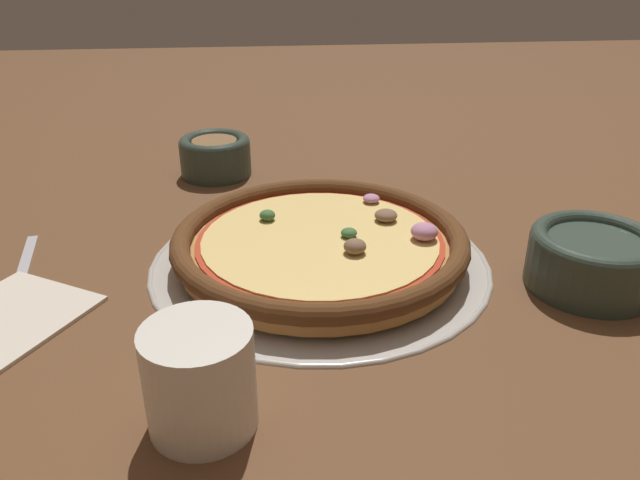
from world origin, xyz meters
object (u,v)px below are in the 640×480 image
at_px(drinking_cup, 200,379).
at_px(bowl_far, 215,154).
at_px(bowl_near, 593,258).
at_px(fork, 21,275).
at_px(pizza, 321,243).
at_px(pizza_tray, 320,260).

bearing_deg(drinking_cup, bowl_far, -178.26).
relative_size(bowl_far, drinking_cup, 1.27).
relative_size(bowl_near, fork, 0.75).
bearing_deg(bowl_far, bowl_near, 47.06).
xyz_separation_m(pizza, drinking_cup, (0.25, -0.12, 0.02)).
relative_size(pizza_tray, bowl_far, 3.57).
bearing_deg(bowl_far, fork, -33.54).
height_order(pizza_tray, bowl_near, bowl_near).
relative_size(bowl_near, bowl_far, 1.23).
relative_size(pizza_tray, pizza, 1.16).
height_order(drinking_cup, fork, drinking_cup).
height_order(bowl_near, bowl_far, bowl_near).
height_order(pizza_tray, bowl_far, bowl_far).
xyz_separation_m(pizza_tray, bowl_near, (0.08, 0.28, 0.03)).
bearing_deg(pizza, bowl_near, 74.23).
relative_size(bowl_far, fork, 0.61).
distance_m(bowl_near, drinking_cup, 0.43).
xyz_separation_m(pizza, bowl_far, (-0.30, -0.13, 0.01)).
height_order(pizza_tray, drinking_cup, drinking_cup).
bearing_deg(bowl_far, pizza, 23.50).
distance_m(drinking_cup, fork, 0.33).
height_order(pizza_tray, fork, pizza_tray).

